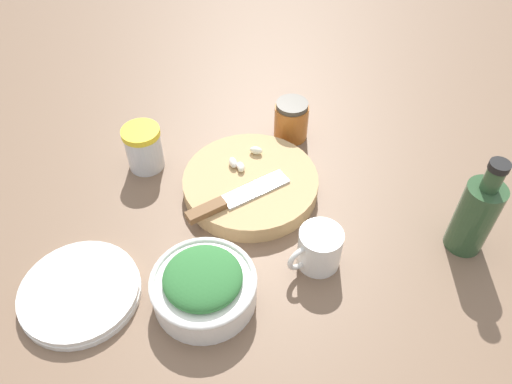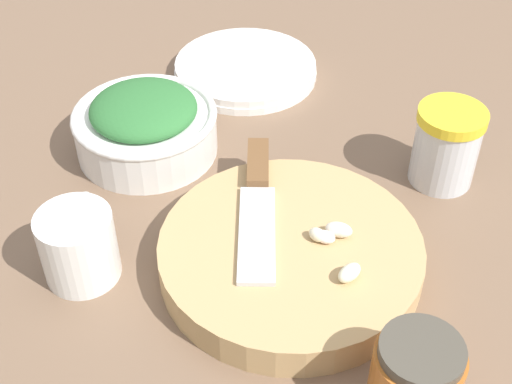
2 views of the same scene
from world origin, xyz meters
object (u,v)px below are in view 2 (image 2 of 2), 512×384
Objects in this scene: spice_jar at (446,146)px; honey_jar at (414,382)px; garlic_cloves at (336,245)px; cutting_board at (290,256)px; plate_stack at (245,69)px; herb_bowl at (145,125)px; coffee_mug at (79,245)px; chef_knife at (257,198)px.

spice_jar is 0.30m from honey_jar.
spice_jar is (0.18, -0.08, 0.00)m from garlic_cloves.
cutting_board is 0.35m from plate_stack.
garlic_cloves is at bearing 37.07° from honey_jar.
garlic_cloves is 0.44× the size of herb_bowl.
honey_jar is at bearing -99.03° from coffee_mug.
chef_knife is at bearing 47.06° from cutting_board.
plate_stack is (0.19, -0.05, -0.03)m from herb_bowl.
honey_jar reaches higher than herb_bowl.
honey_jar reaches higher than garlic_cloves.
coffee_mug is at bearing -172.98° from herb_bowl.
garlic_cloves is at bearing -84.84° from cutting_board.
coffee_mug is (-0.07, 0.18, 0.02)m from cutting_board.
herb_bowl is (0.12, 0.21, 0.02)m from cutting_board.
garlic_cloves is at bearing 156.92° from spice_jar.
herb_bowl is at bearing 164.38° from plate_stack.
honey_jar is (-0.43, -0.29, 0.03)m from plate_stack.
chef_knife is 2.04× the size of coffee_mug.
herb_bowl is 0.42m from honey_jar.
cutting_board is 1.33× the size of plate_stack.
spice_jar reaches higher than plate_stack.
garlic_cloves is at bearing -147.31° from plate_stack.
chef_knife reaches higher than cutting_board.
coffee_mug is (-0.19, -0.02, -0.00)m from herb_bowl.
chef_knife is 0.18m from coffee_mug.
plate_stack is at bearing 33.98° from honey_jar.
spice_jar is at bearing -79.90° from herb_bowl.
herb_bowl is at bearing 64.41° from garlic_cloves.
herb_bowl is 1.94× the size of honey_jar.
garlic_cloves is 0.36m from plate_stack.
garlic_cloves reaches higher than cutting_board.
spice_jar is (0.06, -0.32, 0.01)m from herb_bowl.
garlic_cloves is (0.00, -0.04, 0.02)m from cutting_board.
coffee_mug is 0.51× the size of plate_stack.
plate_stack is at bearing -86.22° from chef_knife.
herb_bowl reaches higher than plate_stack.
spice_jar reaches higher than cutting_board.
honey_jar reaches higher than chef_knife.
garlic_cloves is 0.28m from herb_bowl.
plate_stack is (0.38, -0.03, -0.03)m from coffee_mug.
garlic_cloves is 0.85× the size of honey_jar.
garlic_cloves is 0.19m from spice_jar.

